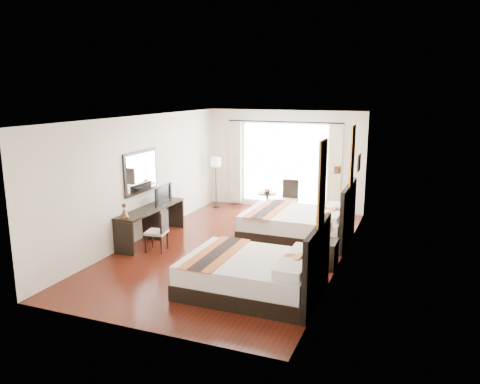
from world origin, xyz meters
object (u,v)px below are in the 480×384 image
(desk_chair, at_px, (158,239))
(television, at_px, (160,194))
(side_table, at_px, (267,203))
(table_lamp, at_px, (326,228))
(bed_near, at_px, (256,273))
(window_chair, at_px, (289,206))
(console_desk, at_px, (152,223))
(vase, at_px, (326,241))
(bed_far, at_px, (300,224))
(nightstand, at_px, (325,254))
(floor_lamp, at_px, (216,165))
(fruit_bowl, at_px, (267,192))

(desk_chair, bearing_deg, television, -72.13)
(television, height_order, side_table, television)
(side_table, bearing_deg, table_lamp, -55.65)
(bed_near, distance_m, window_chair, 4.86)
(table_lamp, bearing_deg, desk_chair, -172.66)
(console_desk, xyz_separation_m, desk_chair, (0.53, -0.62, -0.11))
(table_lamp, relative_size, vase, 3.24)
(bed_far, height_order, nightstand, bed_far)
(bed_far, xyz_separation_m, window_chair, (-0.73, 1.66, -0.04))
(bed_far, relative_size, floor_lamp, 1.63)
(vase, distance_m, window_chair, 3.75)
(television, height_order, fruit_bowl, television)
(table_lamp, height_order, console_desk, table_lamp)
(vase, bearing_deg, table_lamp, 103.27)
(bed_far, distance_m, vase, 1.94)
(bed_near, distance_m, floor_lamp, 6.00)
(side_table, height_order, window_chair, window_chair)
(bed_near, height_order, side_table, bed_near)
(console_desk, bearing_deg, nightstand, -3.17)
(nightstand, relative_size, fruit_bowl, 2.68)
(desk_chair, height_order, side_table, desk_chair)
(table_lamp, height_order, side_table, table_lamp)
(television, distance_m, desk_chair, 1.34)
(vase, xyz_separation_m, window_chair, (-1.67, 3.35, -0.26))
(side_table, bearing_deg, bed_near, -73.89)
(table_lamp, height_order, vase, table_lamp)
(desk_chair, bearing_deg, vase, 175.58)
(window_chair, bearing_deg, fruit_bowl, -103.28)
(television, height_order, window_chair, television)
(window_chair, bearing_deg, desk_chair, -29.08)
(console_desk, bearing_deg, floor_lamp, 87.91)
(vase, bearing_deg, nightstand, 104.39)
(vase, relative_size, side_table, 0.20)
(vase, height_order, console_desk, console_desk)
(fruit_bowl, bearing_deg, console_desk, -118.99)
(bed_near, relative_size, vase, 19.16)
(bed_near, bearing_deg, vase, 58.46)
(bed_near, relative_size, table_lamp, 5.91)
(nightstand, relative_size, side_table, 0.93)
(floor_lamp, distance_m, fruit_bowl, 1.73)
(fruit_bowl, bearing_deg, desk_chair, -107.78)
(bed_near, xyz_separation_m, table_lamp, (0.84, 1.63, 0.43))
(bed_near, xyz_separation_m, console_desk, (-3.16, 1.80, 0.05))
(bed_far, xyz_separation_m, side_table, (-1.38, 1.82, -0.05))
(console_desk, distance_m, floor_lamp, 3.40)
(bed_near, height_order, window_chair, bed_near)
(desk_chair, bearing_deg, bed_near, 147.10)
(console_desk, relative_size, desk_chair, 2.49)
(console_desk, distance_m, fruit_bowl, 3.58)
(vase, relative_size, fruit_bowl, 0.58)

